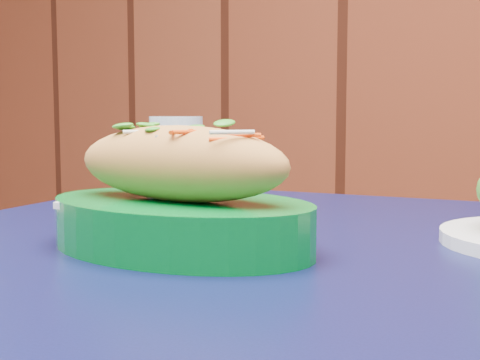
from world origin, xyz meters
The scene contains 3 objects.
cafe_table centered at (-0.27, 1.83, 0.66)m, with size 0.94×0.94×0.75m.
banh_mi_basket centered at (-0.34, 1.77, 0.80)m, with size 0.27×0.18×0.12m.
water_glass centered at (-0.54, 2.00, 0.81)m, with size 0.07×0.07×0.12m, color silver.
Camera 1 is at (0.05, 1.33, 0.87)m, focal length 50.00 mm.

